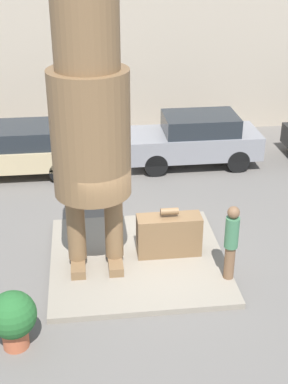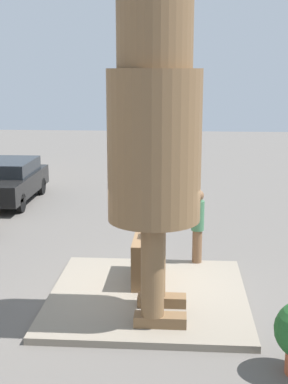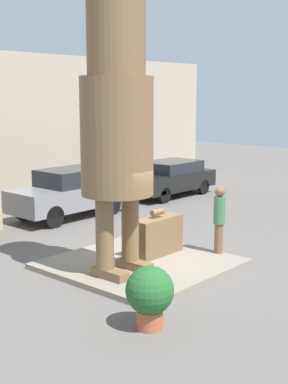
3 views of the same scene
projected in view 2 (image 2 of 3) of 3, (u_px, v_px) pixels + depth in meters
name	position (u px, v px, depth m)	size (l,w,h in m)	color
ground_plane	(148.00, 299.00, 10.66)	(60.00, 60.00, 0.00)	#605B56
pedestal	(148.00, 296.00, 10.65)	(3.94, 3.90, 0.13)	gray
statue_figure	(154.00, 124.00, 8.94)	(1.60, 1.60, 5.91)	brown
giant_suitcase	(146.00, 258.00, 11.24)	(1.46, 0.52, 1.17)	brown
tourist	(198.00, 223.00, 12.16)	(0.29, 0.29, 1.71)	brown
parked_car_black	(7.00, 180.00, 18.37)	(4.16, 1.88, 1.43)	black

